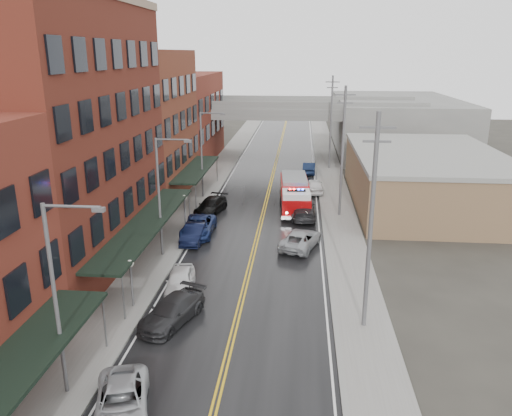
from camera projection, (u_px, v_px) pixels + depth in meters
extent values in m
cube|color=black|center=(259.00, 232.00, 42.89)|extent=(11.00, 160.00, 0.02)
cube|color=slate|center=(175.00, 228.00, 43.50)|extent=(3.00, 160.00, 0.15)
cube|color=slate|center=(344.00, 234.00, 42.24)|extent=(3.00, 160.00, 0.15)
cube|color=gray|center=(194.00, 229.00, 43.36)|extent=(0.30, 160.00, 0.15)
cube|color=gray|center=(325.00, 233.00, 42.38)|extent=(0.30, 160.00, 0.15)
cube|color=#562317|center=(60.00, 139.00, 34.70)|extent=(9.00, 20.00, 18.00)
cube|color=maroon|center=(140.00, 125.00, 51.78)|extent=(9.00, 15.00, 15.00)
cube|color=maroon|center=(180.00, 119.00, 68.87)|extent=(9.00, 20.00, 12.00)
cube|color=brown|center=(425.00, 180.00, 50.27)|extent=(14.00, 22.00, 5.00)
cube|color=slate|center=(395.00, 124.00, 78.17)|extent=(18.00, 30.00, 8.00)
cylinder|color=slate|center=(105.00, 323.00, 25.50)|extent=(0.10, 0.10, 3.00)
cube|color=black|center=(147.00, 223.00, 35.99)|extent=(2.60, 18.00, 0.18)
cylinder|color=slate|center=(123.00, 298.00, 28.16)|extent=(0.10, 0.10, 3.00)
cylinder|color=slate|center=(189.00, 208.00, 44.51)|extent=(0.10, 0.10, 3.00)
cube|color=black|center=(196.00, 169.00, 52.62)|extent=(2.60, 13.00, 0.18)
cylinder|color=slate|center=(196.00, 199.00, 47.17)|extent=(0.10, 0.10, 3.00)
cylinder|color=slate|center=(217.00, 170.00, 58.77)|extent=(0.10, 0.10, 3.00)
cylinder|color=#59595B|center=(132.00, 287.00, 29.72)|extent=(0.14, 0.14, 2.80)
sphere|color=silver|center=(130.00, 264.00, 29.27)|extent=(0.44, 0.44, 0.44)
cylinder|color=#59595B|center=(185.00, 214.00, 43.03)|extent=(0.14, 0.14, 2.80)
sphere|color=silver|center=(184.00, 198.00, 42.58)|extent=(0.44, 0.44, 0.44)
cylinder|color=#59595B|center=(56.00, 304.00, 21.22)|extent=(0.18, 0.18, 9.00)
cylinder|color=#59595B|center=(72.00, 206.00, 19.81)|extent=(2.40, 0.12, 0.12)
cube|color=#59595B|center=(99.00, 210.00, 19.74)|extent=(0.50, 0.22, 0.18)
cylinder|color=#59595B|center=(159.00, 199.00, 36.43)|extent=(0.18, 0.18, 9.00)
cylinder|color=#59595B|center=(172.00, 140.00, 35.02)|extent=(2.40, 0.12, 0.12)
cube|color=#59595B|center=(188.00, 141.00, 34.95)|extent=(0.50, 0.22, 0.18)
cylinder|color=#59595B|center=(202.00, 156.00, 51.64)|extent=(0.18, 0.18, 9.00)
cylinder|color=#59595B|center=(212.00, 113.00, 50.23)|extent=(2.40, 0.12, 0.12)
cube|color=#59595B|center=(223.00, 114.00, 50.16)|extent=(0.50, 0.22, 0.18)
cylinder|color=#59595B|center=(371.00, 226.00, 26.22)|extent=(0.24, 0.24, 12.00)
cube|color=#59595B|center=(378.00, 127.00, 24.67)|extent=(1.80, 0.12, 0.12)
cube|color=#59595B|center=(377.00, 141.00, 24.88)|extent=(1.40, 0.12, 0.12)
cylinder|color=#59595B|center=(342.00, 153.00, 45.23)|extent=(0.24, 0.24, 12.00)
cube|color=#59595B|center=(345.00, 95.00, 43.68)|extent=(1.80, 0.12, 0.12)
cube|color=#59595B|center=(345.00, 103.00, 43.89)|extent=(1.40, 0.12, 0.12)
cylinder|color=#59595B|center=(331.00, 123.00, 64.24)|extent=(0.24, 0.24, 12.00)
cube|color=#59595B|center=(333.00, 82.00, 62.69)|extent=(1.80, 0.12, 0.12)
cube|color=#59595B|center=(332.00, 88.00, 62.90)|extent=(1.40, 0.12, 0.12)
cube|color=slate|center=(278.00, 111.00, 71.30)|extent=(40.00, 10.00, 1.50)
cube|color=slate|center=(203.00, 136.00, 73.36)|extent=(1.60, 8.00, 6.00)
cube|color=slate|center=(354.00, 138.00, 71.46)|extent=(1.60, 8.00, 6.00)
cube|color=#9C0709|center=(294.00, 190.00, 49.70)|extent=(3.00, 5.95, 2.21)
cube|color=#9C0709|center=(296.00, 205.00, 45.88)|extent=(2.80, 2.90, 1.58)
cube|color=silver|center=(296.00, 194.00, 45.56)|extent=(2.66, 2.68, 0.53)
cube|color=black|center=(296.00, 201.00, 45.98)|extent=(2.76, 1.85, 0.84)
cube|color=slate|center=(294.00, 178.00, 49.32)|extent=(2.71, 5.51, 0.32)
cube|color=black|center=(296.00, 190.00, 45.46)|extent=(1.70, 0.40, 0.15)
sphere|color=#FF0C0C|center=(290.00, 190.00, 45.45)|extent=(0.21, 0.21, 0.21)
sphere|color=#1933FF|center=(303.00, 190.00, 45.42)|extent=(0.21, 0.21, 0.21)
cylinder|color=black|center=(283.00, 214.00, 46.04)|extent=(1.07, 0.44, 1.05)
cylinder|color=black|center=(308.00, 214.00, 45.98)|extent=(1.07, 0.44, 1.05)
cylinder|color=black|center=(282.00, 202.00, 49.56)|extent=(1.07, 0.44, 1.05)
cylinder|color=black|center=(306.00, 202.00, 49.50)|extent=(1.07, 0.44, 1.05)
cylinder|color=black|center=(282.00, 195.00, 52.07)|extent=(1.07, 0.44, 1.05)
cylinder|color=black|center=(304.00, 195.00, 52.01)|extent=(1.07, 0.44, 1.05)
imported|color=#AFB3B7|center=(122.00, 402.00, 21.01)|extent=(3.47, 5.21, 1.33)
imported|color=#252628|center=(172.00, 311.00, 28.31)|extent=(3.55, 5.33, 1.43)
imported|color=silver|center=(180.00, 280.00, 32.09)|extent=(2.16, 4.38, 1.44)
imported|color=black|center=(194.00, 233.00, 40.45)|extent=(1.64, 4.42, 1.44)
imported|color=navy|center=(198.00, 226.00, 41.96)|extent=(2.63, 5.48, 1.51)
imported|color=black|center=(211.00, 206.00, 47.67)|extent=(2.98, 5.30, 1.45)
imported|color=#96999D|center=(301.00, 239.00, 39.22)|extent=(3.76, 5.51, 1.40)
imported|color=#28282A|center=(303.00, 209.00, 46.31)|extent=(2.51, 5.68, 1.62)
imported|color=white|center=(314.00, 186.00, 54.66)|extent=(2.13, 4.63, 1.54)
imported|color=#0E1832|center=(309.00, 168.00, 63.39)|extent=(1.69, 4.46, 1.45)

